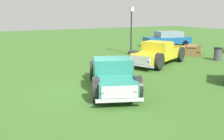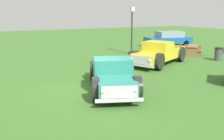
{
  "view_description": "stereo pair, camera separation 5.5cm",
  "coord_description": "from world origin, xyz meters",
  "views": [
    {
      "loc": [
        9.89,
        -4.25,
        3.46
      ],
      "look_at": [
        0.1,
        0.85,
        0.9
      ],
      "focal_mm": 40.26,
      "sensor_mm": 36.0,
      "label": 1
    },
    {
      "loc": [
        9.92,
        -4.2,
        3.46
      ],
      "look_at": [
        0.1,
        0.85,
        0.9
      ],
      "focal_mm": 40.26,
      "sensor_mm": 36.0,
      "label": 2
    }
  ],
  "objects": [
    {
      "name": "ground_plane",
      "position": [
        0.0,
        0.0,
        0.0
      ],
      "size": [
        80.0,
        80.0,
        0.0
      ],
      "primitive_type": "plane",
      "color": "#3D6B28"
    },
    {
      "name": "pickup_truck_foreground",
      "position": [
        0.43,
        0.72,
        0.71
      ],
      "size": [
        5.17,
        3.36,
        1.49
      ],
      "color": "#2D8475",
      "rests_on": "ground_plane"
    },
    {
      "name": "pickup_truck_behind_left",
      "position": [
        -3.3,
        5.95,
        0.74
      ],
      "size": [
        3.83,
        5.37,
        1.56
      ],
      "color": "yellow",
      "rests_on": "ground_plane"
    },
    {
      "name": "sedan_distant_a",
      "position": [
        -10.21,
        12.61,
        0.81
      ],
      "size": [
        2.7,
        4.88,
        1.54
      ],
      "color": "#195699",
      "rests_on": "ground_plane"
    },
    {
      "name": "lamp_post_far",
      "position": [
        -7.69,
        6.67,
        2.06
      ],
      "size": [
        0.36,
        0.36,
        3.93
      ],
      "color": "#2D2D33",
      "rests_on": "ground_plane"
    },
    {
      "name": "picnic_table",
      "position": [
        -5.16,
        10.97,
        0.49
      ],
      "size": [
        2.3,
        2.33,
        0.78
      ],
      "color": "olive",
      "rests_on": "ground_plane"
    },
    {
      "name": "trash_can",
      "position": [
        -2.54,
        10.9,
        0.48
      ],
      "size": [
        0.59,
        0.59,
        0.95
      ],
      "color": "#4C4C51",
      "rests_on": "ground_plane"
    }
  ]
}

